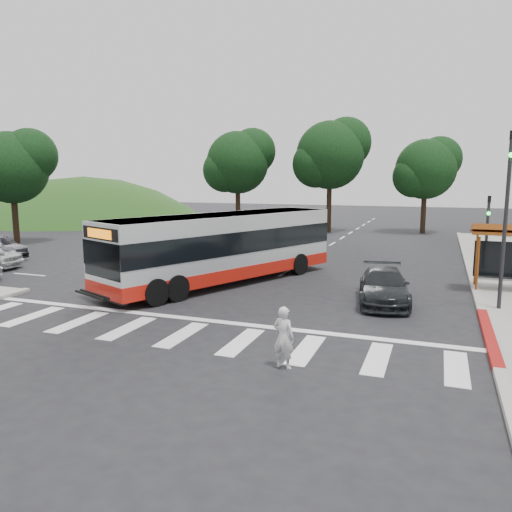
% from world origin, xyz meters
% --- Properties ---
extents(ground, '(140.00, 140.00, 0.00)m').
position_xyz_m(ground, '(0.00, 0.00, 0.00)').
color(ground, black).
rests_on(ground, ground).
extents(curb_east, '(0.30, 40.00, 0.15)m').
position_xyz_m(curb_east, '(9.00, 8.00, 0.07)').
color(curb_east, '#9E9991').
rests_on(curb_east, ground).
extents(curb_east_red, '(0.32, 6.00, 0.15)m').
position_xyz_m(curb_east_red, '(9.00, -2.00, 0.08)').
color(curb_east_red, maroon).
rests_on(curb_east_red, ground).
extents(hillside_nw, '(44.00, 44.00, 10.00)m').
position_xyz_m(hillside_nw, '(-32.00, 30.00, 0.00)').
color(hillside_nw, '#233F14').
rests_on(hillside_nw, ground).
extents(crosswalk_ladder, '(18.00, 2.60, 0.01)m').
position_xyz_m(crosswalk_ladder, '(0.00, -5.00, 0.01)').
color(crosswalk_ladder, silver).
rests_on(crosswalk_ladder, ground).
extents(traffic_signal_ne_tall, '(0.18, 0.37, 6.50)m').
position_xyz_m(traffic_signal_ne_tall, '(9.60, 1.49, 3.88)').
color(traffic_signal_ne_tall, black).
rests_on(traffic_signal_ne_tall, ground).
extents(traffic_signal_ne_short, '(0.18, 0.37, 4.00)m').
position_xyz_m(traffic_signal_ne_short, '(9.60, 8.49, 2.48)').
color(traffic_signal_ne_short, black).
rests_on(traffic_signal_ne_short, ground).
extents(tree_north_a, '(6.60, 6.15, 10.17)m').
position_xyz_m(tree_north_a, '(-1.92, 26.07, 6.92)').
color(tree_north_a, black).
rests_on(tree_north_a, ground).
extents(tree_north_b, '(5.72, 5.33, 8.43)m').
position_xyz_m(tree_north_b, '(6.07, 28.06, 5.66)').
color(tree_north_b, black).
rests_on(tree_north_b, ground).
extents(tree_north_c, '(6.16, 5.74, 9.30)m').
position_xyz_m(tree_north_c, '(-9.92, 24.06, 6.29)').
color(tree_north_c, black).
rests_on(tree_north_c, ground).
extents(tree_west_a, '(5.72, 5.33, 8.43)m').
position_xyz_m(tree_west_a, '(-21.93, 10.06, 5.66)').
color(tree_west_a, black).
rests_on(tree_west_a, ground).
extents(transit_bus, '(7.42, 12.47, 3.21)m').
position_xyz_m(transit_bus, '(-1.93, 2.63, 1.61)').
color(transit_bus, silver).
rests_on(transit_bus, ground).
extents(pedestrian, '(0.67, 0.52, 1.64)m').
position_xyz_m(pedestrian, '(3.79, -6.52, 0.82)').
color(pedestrian, silver).
rests_on(pedestrian, ground).
extents(dark_sedan, '(2.52, 4.81, 1.33)m').
position_xyz_m(dark_sedan, '(5.47, 1.37, 0.66)').
color(dark_sedan, black).
rests_on(dark_sedan, ground).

